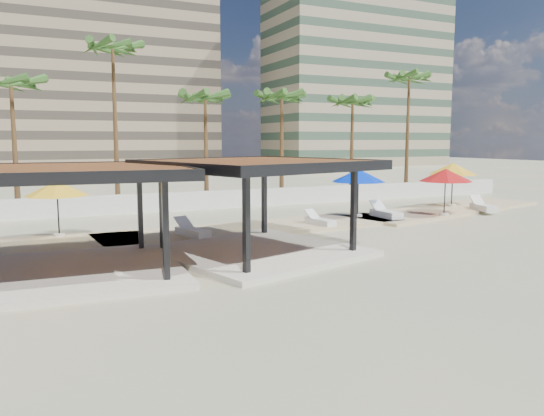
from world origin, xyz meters
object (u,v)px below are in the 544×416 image
Objects in this scene: lounger_c at (386,213)px; lounger_d at (483,207)px; pavilion_central at (257,198)px; umbrella_c at (446,175)px; lounger_b at (320,221)px; pavilion_west at (72,210)px; lounger_a at (192,232)px.

lounger_d is at bearing -88.51° from lounger_c.
umbrella_c is at bearing 1.32° from pavilion_central.
lounger_b is 0.83× the size of lounger_d.
pavilion_central is 18.34m from lounger_d.
umbrella_c is 1.43× the size of lounger_c.
lounger_a is at bearing 42.08° from pavilion_west.
lounger_b is (5.52, 4.46, -1.88)m from pavilion_central.
lounger_b is at bearing 101.26° from lounger_c.
lounger_b is 4.77m from lounger_c.
lounger_a is at bearing 82.93° from lounger_b.
pavilion_central is at bearing -162.67° from umbrella_c.
pavilion_central reaches higher than lounger_a.
lounger_a is 0.93× the size of lounger_c.
pavilion_central is 3.81× the size of lounger_d.
pavilion_west is 18.01m from lounger_c.
lounger_b is (6.92, 0.37, -0.02)m from lounger_a.
lounger_c reaches higher than lounger_a.
lounger_a is (-1.40, 4.09, -1.86)m from pavilion_central.
lounger_a is at bearing 92.96° from pavilion_central.
lounger_c is (17.07, 5.46, -1.78)m from pavilion_west.
pavilion_west is at bearing -167.42° from umbrella_c.
pavilion_central is 14.39m from umbrella_c.
umbrella_c reaches higher than lounger_c.
pavilion_central reaches higher than lounger_b.
lounger_d is at bearing -0.16° from pavilion_central.
lounger_b is (-8.22, 0.17, -2.14)m from umbrella_c.
lounger_d is at bearing -97.69° from lounger_b.
lounger_d is (18.96, 0.89, 0.01)m from lounger_a.
pavilion_central is at bearing 118.79° from lounger_b.
pavilion_central is 4.70m from lounger_a.
pavilion_west is at bearing 113.26° from lounger_a.
pavilion_central is 4.09× the size of lounger_a.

